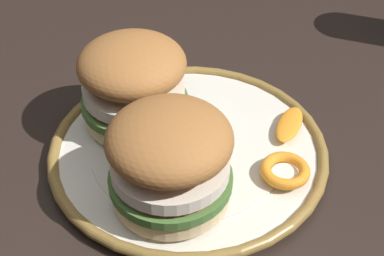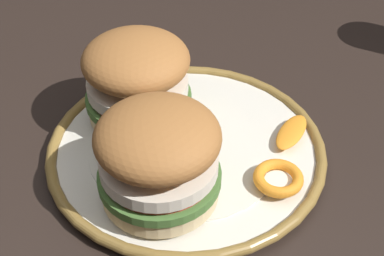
{
  "view_description": "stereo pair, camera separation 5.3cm",
  "coord_description": "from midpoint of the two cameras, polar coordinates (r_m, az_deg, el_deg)",
  "views": [
    {
      "loc": [
        -0.42,
        0.05,
        1.17
      ],
      "look_at": [
        0.02,
        -0.0,
        0.78
      ],
      "focal_mm": 51.63,
      "sensor_mm": 36.0,
      "label": 1
    },
    {
      "loc": [
        -0.43,
        0.0,
        1.17
      ],
      "look_at": [
        0.02,
        -0.0,
        0.78
      ],
      "focal_mm": 51.63,
      "sensor_mm": 36.0,
      "label": 2
    }
  ],
  "objects": [
    {
      "name": "dinner_plate",
      "position": [
        0.61,
        2.49,
        -2.28
      ],
      "size": [
        0.31,
        0.31,
        0.02
      ],
      "color": "silver",
      "rests_on": "dining_table"
    },
    {
      "name": "sandwich_half_right",
      "position": [
        0.61,
        -3.04,
        5.11
      ],
      "size": [
        0.12,
        0.12,
        0.1
      ],
      "color": "beige",
      "rests_on": "dinner_plate"
    },
    {
      "name": "sandwich_half_left",
      "position": [
        0.51,
        -0.34,
        -2.98
      ],
      "size": [
        0.14,
        0.14,
        0.1
      ],
      "color": "beige",
      "rests_on": "dinner_plate"
    },
    {
      "name": "orange_peel_strip_long",
      "position": [
        0.62,
        12.82,
        -0.49
      ],
      "size": [
        0.07,
        0.05,
        0.01
      ],
      "color": "orange",
      "rests_on": "dinner_plate"
    },
    {
      "name": "orange_peel_curled",
      "position": [
        0.57,
        11.76,
        -5.22
      ],
      "size": [
        0.07,
        0.07,
        0.01
      ],
      "color": "orange",
      "rests_on": "dinner_plate"
    },
    {
      "name": "dining_table",
      "position": [
        0.67,
        1.92,
        -9.89
      ],
      "size": [
        1.27,
        0.93,
        0.74
      ],
      "color": "black",
      "rests_on": "ground"
    }
  ]
}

